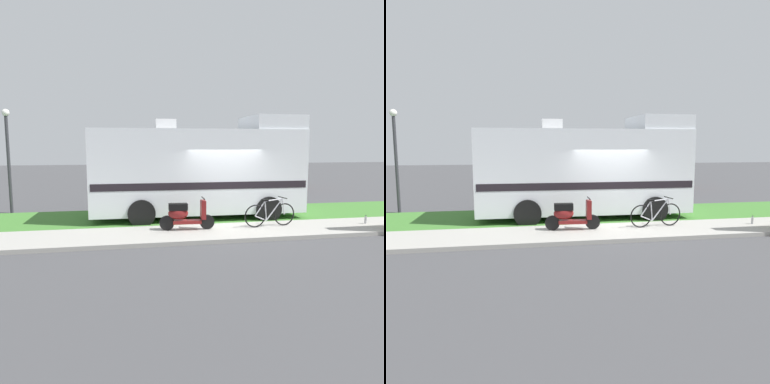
{
  "view_description": "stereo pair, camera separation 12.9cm",
  "coord_description": "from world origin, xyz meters",
  "views": [
    {
      "loc": [
        -3.27,
        -11.32,
        2.63
      ],
      "look_at": [
        -1.09,
        0.3,
        1.1
      ],
      "focal_mm": 33.7,
      "sensor_mm": 36.0,
      "label": 1
    },
    {
      "loc": [
        -3.14,
        -11.34,
        2.63
      ],
      "look_at": [
        -1.09,
        0.3,
        1.1
      ],
      "focal_mm": 33.7,
      "sensor_mm": 36.0,
      "label": 2
    }
  ],
  "objects": [
    {
      "name": "pickup_truck_near",
      "position": [
        -0.99,
        5.9,
        0.97
      ],
      "size": [
        5.29,
        2.26,
        1.83
      ],
      "color": "silver",
      "rests_on": "ground"
    },
    {
      "name": "bicycle",
      "position": [
        1.14,
        -0.94,
        0.51
      ],
      "size": [
        1.72,
        0.52,
        0.91
      ],
      "color": "black",
      "rests_on": "ground"
    },
    {
      "name": "pickup_truck_far",
      "position": [
        4.57,
        9.86,
        0.93
      ],
      "size": [
        5.52,
        2.12,
        1.73
      ],
      "color": "maroon",
      "rests_on": "ground"
    },
    {
      "name": "grass_strip",
      "position": [
        0.0,
        1.5,
        0.04
      ],
      "size": [
        24.0,
        3.4,
        0.08
      ],
      "color": "#3D752D",
      "rests_on": "ground"
    },
    {
      "name": "motorhome_rv",
      "position": [
        -0.61,
        1.43,
        1.75
      ],
      "size": [
        7.44,
        2.74,
        3.68
      ],
      "color": "silver",
      "rests_on": "ground"
    },
    {
      "name": "bottle_green",
      "position": [
        4.36,
        -1.12,
        0.23
      ],
      "size": [
        0.08,
        0.08,
        0.27
      ],
      "color": "#B2B2B7",
      "rests_on": "ground"
    },
    {
      "name": "sidewalk",
      "position": [
        0.0,
        -1.2,
        0.06
      ],
      "size": [
        24.0,
        2.0,
        0.12
      ],
      "color": "#9E9B93",
      "rests_on": "ground"
    },
    {
      "name": "scooter",
      "position": [
        -1.53,
        -0.89,
        0.58
      ],
      "size": [
        1.66,
        0.5,
        0.97
      ],
      "color": "black",
      "rests_on": "ground"
    },
    {
      "name": "ground_plane",
      "position": [
        0.0,
        0.0,
        0.0
      ],
      "size": [
        80.0,
        80.0,
        0.0
      ],
      "primitive_type": "plane",
      "color": "#424244"
    },
    {
      "name": "street_lamp_post",
      "position": [
        -7.65,
        3.6,
        2.45
      ],
      "size": [
        0.28,
        0.28,
        4.0
      ],
      "color": "#333338",
      "rests_on": "ground"
    }
  ]
}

